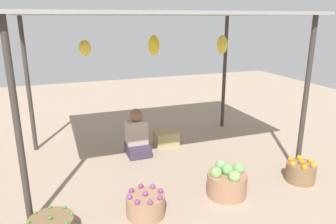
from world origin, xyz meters
The scene contains 7 objects.
ground_plane centered at (0.00, 0.00, 0.00)m, with size 14.00×14.00×0.00m, color tan.
market_stall_structure centered at (0.01, 0.00, 2.12)m, with size 3.94×2.52×2.26m.
vendor_person centered at (-0.22, 0.32, 0.30)m, with size 0.36×0.44×0.78m.
basket_purple_onions centered at (-0.58, -1.37, 0.13)m, with size 0.45×0.45×0.31m.
basket_cabbages centered at (0.52, -1.31, 0.18)m, with size 0.51×0.51×0.43m.
basket_oranges centered at (1.67, -1.35, 0.14)m, with size 0.40×0.40×0.33m.
wooden_crate_near_vendor centered at (0.35, 0.52, 0.13)m, with size 0.41×0.31×0.26m, color tan.
Camera 1 is at (-1.45, -4.49, 2.19)m, focal length 34.25 mm.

